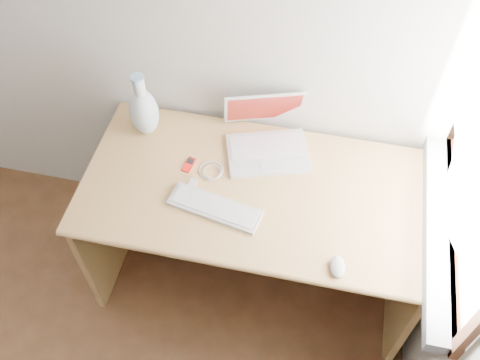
% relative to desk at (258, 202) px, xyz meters
% --- Properties ---
extents(desk, '(1.43, 0.72, 0.76)m').
position_rel_desk_xyz_m(desk, '(0.00, 0.00, 0.00)').
color(desk, tan).
rests_on(desk, floor).
extents(laptop, '(0.40, 0.38, 0.23)m').
position_rel_desk_xyz_m(laptop, '(0.02, 0.15, 0.27)').
color(laptop, silver).
rests_on(laptop, desk).
extents(external_keyboard, '(0.39, 0.18, 0.02)m').
position_rel_desk_xyz_m(external_keyboard, '(-0.14, -0.22, 0.23)').
color(external_keyboard, silver).
rests_on(external_keyboard, desk).
extents(mouse, '(0.07, 0.10, 0.03)m').
position_rel_desk_xyz_m(mouse, '(0.36, -0.39, 0.24)').
color(mouse, silver).
rests_on(mouse, desk).
extents(ipod, '(0.05, 0.09, 0.01)m').
position_rel_desk_xyz_m(ipod, '(-0.30, -0.03, 0.22)').
color(ipod, red).
rests_on(ipod, desk).
extents(cable_coil, '(0.12, 0.12, 0.01)m').
position_rel_desk_xyz_m(cable_coil, '(-0.20, -0.04, 0.22)').
color(cable_coil, silver).
rests_on(cable_coil, desk).
extents(remote, '(0.04, 0.09, 0.01)m').
position_rel_desk_xyz_m(remote, '(-0.26, -0.14, 0.22)').
color(remote, silver).
rests_on(remote, desk).
extents(vase, '(0.13, 0.13, 0.32)m').
position_rel_desk_xyz_m(vase, '(-0.53, 0.12, 0.35)').
color(vase, silver).
rests_on(vase, desk).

